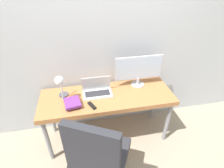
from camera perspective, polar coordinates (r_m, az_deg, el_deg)
ground_plane at (r=2.49m, az=-0.05°, el=-21.12°), size 12.00×12.00×0.00m
wall_back at (r=2.21m, az=-3.47°, el=14.12°), size 8.00×0.05×2.60m
desk at (r=2.21m, az=-1.54°, el=-5.09°), size 1.64×0.58×0.72m
laptop at (r=2.18m, az=-4.88°, el=-2.08°), size 0.36×0.20×0.22m
monitor at (r=2.27m, az=8.81°, el=4.77°), size 0.62×0.17×0.41m
desk_lamp at (r=2.03m, az=-16.55°, el=0.17°), size 0.12×0.24×0.34m
office_chair at (r=1.79m, az=-4.61°, el=-21.96°), size 0.69×0.68×1.04m
book_stack at (r=2.05m, az=-12.75°, el=-6.18°), size 0.20×0.23×0.06m
tv_remote at (r=2.01m, az=-6.57°, el=-7.00°), size 0.09×0.14×0.02m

